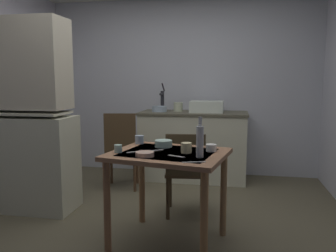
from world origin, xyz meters
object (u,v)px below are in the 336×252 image
object	(u,v)px
sink_basin	(207,106)
mug_tall	(139,140)
hand_pump	(162,99)
chair_far_side	(186,171)
glass_bottle	(200,141)
hutch_cabinet	(24,122)
chair_by_counter	(121,149)
mixing_bowl_counter	(159,109)
dining_table	(168,167)
serving_bowl_wide	(164,144)

from	to	relation	value
sink_basin	mug_tall	world-z (taller)	sink_basin
hand_pump	chair_far_side	distance (m)	1.61
hand_pump	mug_tall	distance (m)	1.71
hand_pump	glass_bottle	xyz separation A→B (m)	(0.73, -2.13, -0.19)
glass_bottle	hutch_cabinet	bearing A→B (deg)	161.32
chair_by_counter	mug_tall	world-z (taller)	chair_by_counter
mixing_bowl_counter	chair_by_counter	size ratio (longest dim) A/B	0.21
dining_table	serving_bowl_wide	bearing A→B (deg)	111.39
sink_basin	hand_pump	bearing A→B (deg)	175.83
hutch_cabinet	serving_bowl_wide	bearing A→B (deg)	-10.69
mixing_bowl_counter	chair_by_counter	xyz separation A→B (m)	(-0.35, -0.60, -0.46)
serving_bowl_wide	glass_bottle	bearing A→B (deg)	-44.79
chair_far_side	mug_tall	xyz separation A→B (m)	(-0.39, -0.29, 0.35)
hutch_cabinet	mug_tall	xyz separation A→B (m)	(1.29, -0.18, -0.11)
mixing_bowl_counter	mug_tall	xyz separation A→B (m)	(0.16, -1.58, -0.15)
mug_tall	serving_bowl_wide	bearing A→B (deg)	-23.20
sink_basin	chair_by_counter	distance (m)	1.29
mixing_bowl_counter	dining_table	bearing A→B (deg)	-75.65
sink_basin	chair_far_side	xyz separation A→B (m)	(-0.10, -1.34, -0.54)
dining_table	chair_far_side	distance (m)	0.64
hutch_cabinet	hand_pump	world-z (taller)	hutch_cabinet
sink_basin	hand_pump	distance (m)	0.63
chair_by_counter	sink_basin	bearing A→B (deg)	33.02
sink_basin	chair_by_counter	xyz separation A→B (m)	(-0.99, -0.65, -0.50)
mug_tall	hand_pump	bearing A→B (deg)	94.57
dining_table	chair_far_side	xyz separation A→B (m)	(0.06, 0.61, -0.19)
sink_basin	mixing_bowl_counter	size ratio (longest dim) A/B	2.17
glass_bottle	chair_far_side	bearing A→B (deg)	105.66
mug_tall	mixing_bowl_counter	bearing A→B (deg)	95.60
mixing_bowl_counter	dining_table	distance (m)	1.98
sink_basin	serving_bowl_wide	bearing A→B (deg)	-97.81
serving_bowl_wide	glass_bottle	xyz separation A→B (m)	(0.35, -0.35, 0.10)
sink_basin	mug_tall	size ratio (longest dim) A/B	5.53
mixing_bowl_counter	chair_far_side	world-z (taller)	mixing_bowl_counter
mixing_bowl_counter	dining_table	xyz separation A→B (m)	(0.49, -1.90, -0.31)
hutch_cabinet	sink_basin	distance (m)	2.30
dining_table	serving_bowl_wide	size ratio (longest dim) A/B	6.76
mixing_bowl_counter	chair_by_counter	world-z (taller)	mixing_bowl_counter
sink_basin	glass_bottle	world-z (taller)	glass_bottle
hand_pump	chair_by_counter	distance (m)	0.98
glass_bottle	hand_pump	bearing A→B (deg)	108.99
hutch_cabinet	dining_table	size ratio (longest dim) A/B	1.91
chair_by_counter	glass_bottle	world-z (taller)	glass_bottle
hutch_cabinet	glass_bottle	size ratio (longest dim) A/B	6.39
chair_far_side	glass_bottle	distance (m)	0.89
hutch_cabinet	chair_far_side	xyz separation A→B (m)	(1.68, 0.11, -0.46)
hutch_cabinet	chair_by_counter	world-z (taller)	hutch_cabinet
mixing_bowl_counter	sink_basin	bearing A→B (deg)	4.46
sink_basin	mixing_bowl_counter	distance (m)	0.64
dining_table	glass_bottle	distance (m)	0.39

